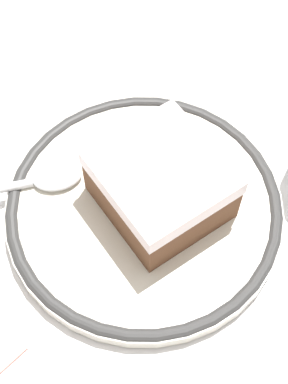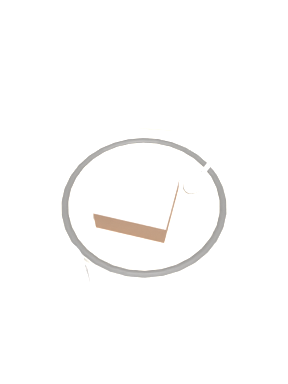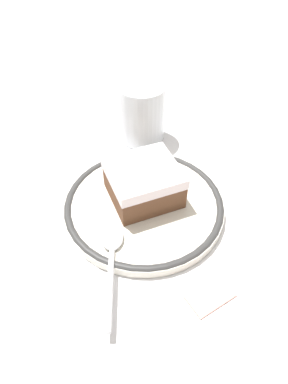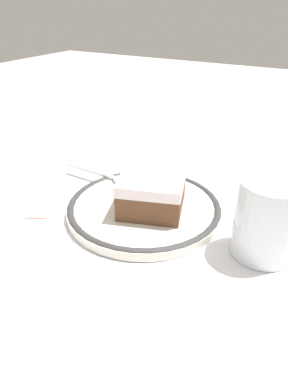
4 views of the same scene
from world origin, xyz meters
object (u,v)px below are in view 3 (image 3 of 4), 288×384
cake_slice (144,182)px  cup (142,116)px  sugar_packet (210,295)px  plate (144,205)px  spoon (112,253)px

cake_slice → cup: size_ratio=1.18×
cake_slice → sugar_packet: size_ratio=2.17×
cake_slice → sugar_packet: bearing=24.0°
cake_slice → sugar_packet: 0.16m
plate → sugar_packet: bearing=26.1°
sugar_packet → cup: bearing=-168.7°
plate → cake_slice: bearing=178.8°
plate → cake_slice: cake_slice is taller
cake_slice → spoon: cake_slice is taller
plate → sugar_packet: (0.13, 0.06, -0.00)m
plate → spoon: bearing=-27.5°
spoon → cup: (-0.24, 0.05, 0.02)m
cup → sugar_packet: (0.29, 0.06, -0.04)m
plate → cup: 0.16m
plate → cup: cup is taller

